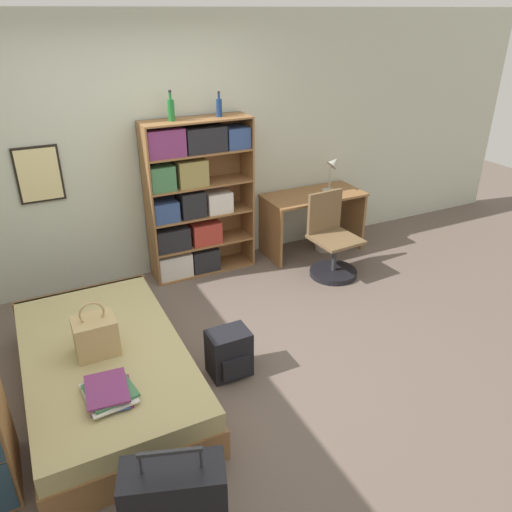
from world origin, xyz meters
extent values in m
plane|color=#66564C|center=(0.00, 0.00, 0.00)|extent=(14.00, 14.00, 0.00)
cube|color=beige|center=(0.00, 1.74, 1.30)|extent=(10.00, 0.06, 2.60)
cube|color=black|center=(-0.86, 1.69, 1.23)|extent=(0.39, 0.02, 0.52)
cube|color=beige|center=(-0.86, 1.68, 1.23)|extent=(0.35, 0.01, 0.48)
cube|color=olive|center=(-0.73, 0.00, 0.12)|extent=(1.12, 1.98, 0.23)
cube|color=tan|center=(-0.73, 0.00, 0.31)|extent=(1.09, 1.95, 0.15)
cube|color=olive|center=(-0.73, 0.97, 0.19)|extent=(1.12, 0.04, 0.38)
cube|color=tan|center=(-0.76, -0.01, 0.52)|extent=(0.29, 0.24, 0.28)
torus|color=tan|center=(-0.76, -0.01, 0.70)|extent=(0.18, 0.02, 0.18)
cube|color=#7A336B|center=(-0.78, -0.51, 0.39)|extent=(0.30, 0.35, 0.01)
cube|color=#334C84|center=(-0.79, -0.52, 0.40)|extent=(0.28, 0.36, 0.01)
cube|color=silver|center=(-0.79, -0.51, 0.41)|extent=(0.32, 0.38, 0.01)
cube|color=#427A4C|center=(-0.78, -0.51, 0.42)|extent=(0.32, 0.34, 0.02)
cube|color=#7A336B|center=(-0.80, -0.51, 0.44)|extent=(0.29, 0.36, 0.01)
cube|color=black|center=(-0.64, -1.35, 0.26)|extent=(0.59, 0.40, 0.52)
cylinder|color=#2D2D33|center=(-0.78, -1.30, 0.58)|extent=(0.01, 0.01, 0.12)
cylinder|color=#2D2D33|center=(-0.50, -1.40, 0.58)|extent=(0.01, 0.01, 0.12)
cube|color=#2D2D33|center=(-0.64, -1.35, 0.64)|extent=(0.31, 0.12, 0.02)
cube|color=olive|center=(0.07, 1.52, 0.82)|extent=(0.02, 0.33, 1.63)
cube|color=olive|center=(1.15, 1.52, 0.82)|extent=(0.02, 0.33, 1.63)
cube|color=olive|center=(0.61, 1.68, 0.82)|extent=(1.10, 0.01, 1.63)
cube|color=olive|center=(0.61, 1.52, 0.01)|extent=(1.06, 0.33, 0.02)
cube|color=olive|center=(0.61, 1.52, 0.33)|extent=(1.06, 0.33, 0.02)
cube|color=olive|center=(0.61, 1.52, 0.65)|extent=(1.06, 0.33, 0.02)
cube|color=olive|center=(0.61, 1.52, 0.98)|extent=(1.06, 0.33, 0.02)
cube|color=olive|center=(0.61, 1.52, 1.31)|extent=(1.06, 0.33, 0.02)
cube|color=olive|center=(0.61, 1.52, 1.63)|extent=(1.06, 0.33, 0.02)
cube|color=silver|center=(0.27, 1.50, 0.15)|extent=(0.36, 0.25, 0.25)
cube|color=#232328|center=(0.61, 1.50, 0.14)|extent=(0.30, 0.25, 0.25)
cube|color=#232328|center=(0.27, 1.50, 0.45)|extent=(0.35, 0.25, 0.23)
cube|color=#B2382D|center=(0.64, 1.50, 0.45)|extent=(0.31, 0.25, 0.23)
cube|color=#334C84|center=(0.22, 1.50, 0.77)|extent=(0.26, 0.25, 0.21)
cube|color=#232328|center=(0.50, 1.50, 0.80)|extent=(0.25, 0.25, 0.27)
cube|color=silver|center=(0.79, 1.50, 0.77)|extent=(0.27, 0.25, 0.22)
cube|color=#427A4C|center=(0.21, 1.50, 1.11)|extent=(0.24, 0.25, 0.24)
cube|color=#99894C|center=(0.52, 1.50, 1.12)|extent=(0.30, 0.25, 0.26)
cube|color=#7A336B|center=(0.27, 1.50, 1.45)|extent=(0.37, 0.25, 0.26)
cube|color=#232328|center=(0.68, 1.50, 1.44)|extent=(0.41, 0.25, 0.24)
cube|color=#334C84|center=(1.01, 1.50, 1.42)|extent=(0.24, 0.25, 0.21)
cylinder|color=#1E6B2D|center=(0.37, 1.52, 1.73)|extent=(0.06, 0.06, 0.20)
cylinder|color=#1E6B2D|center=(0.37, 1.52, 1.86)|extent=(0.03, 0.03, 0.06)
cylinder|color=#232328|center=(0.37, 1.52, 1.90)|extent=(0.03, 0.03, 0.02)
cylinder|color=navy|center=(0.85, 1.51, 1.72)|extent=(0.06, 0.06, 0.17)
cylinder|color=navy|center=(0.85, 1.51, 1.83)|extent=(0.02, 0.02, 0.05)
cylinder|color=#232328|center=(0.85, 1.51, 1.86)|extent=(0.03, 0.03, 0.02)
cube|color=olive|center=(1.93, 1.41, 0.69)|extent=(1.14, 0.56, 0.02)
cube|color=olive|center=(1.38, 1.41, 0.34)|extent=(0.03, 0.52, 0.68)
cube|color=olive|center=(2.48, 1.41, 0.34)|extent=(0.03, 0.52, 0.68)
cylinder|color=#ADA89E|center=(2.14, 1.41, 0.71)|extent=(0.15, 0.15, 0.02)
cylinder|color=#ADA89E|center=(2.14, 1.41, 0.86)|extent=(0.02, 0.02, 0.30)
cone|color=#ADA89E|center=(2.19, 1.41, 1.04)|extent=(0.16, 0.13, 0.16)
cylinder|color=black|center=(1.81, 0.77, 0.03)|extent=(0.51, 0.51, 0.06)
cylinder|color=#333338|center=(1.81, 0.77, 0.20)|extent=(0.05, 0.05, 0.41)
cube|color=brown|center=(1.81, 0.77, 0.42)|extent=(0.49, 0.49, 0.03)
cube|color=brown|center=(1.80, 0.98, 0.66)|extent=(0.42, 0.07, 0.45)
cube|color=black|center=(0.16, -0.21, 0.19)|extent=(0.32, 0.24, 0.38)
cube|color=black|center=(0.16, -0.34, 0.13)|extent=(0.22, 0.03, 0.17)
cylinder|color=#B7B2A8|center=(2.08, 1.35, 0.11)|extent=(0.23, 0.23, 0.22)
camera|label=1|loc=(-1.04, -3.11, 2.58)|focal=35.00mm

